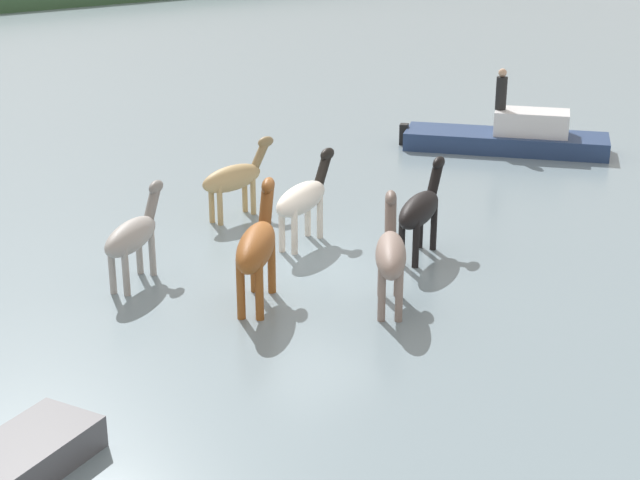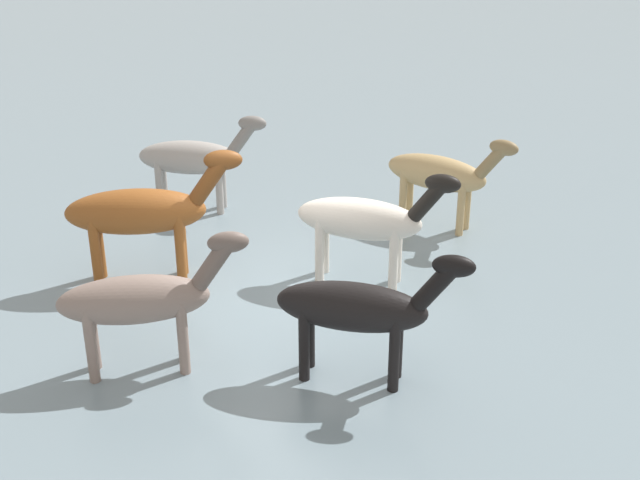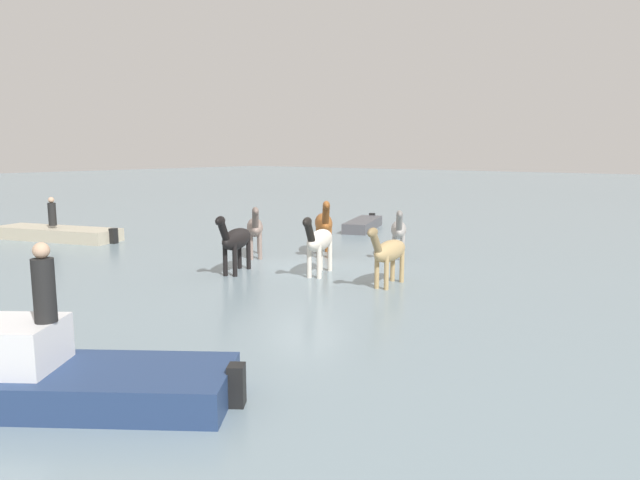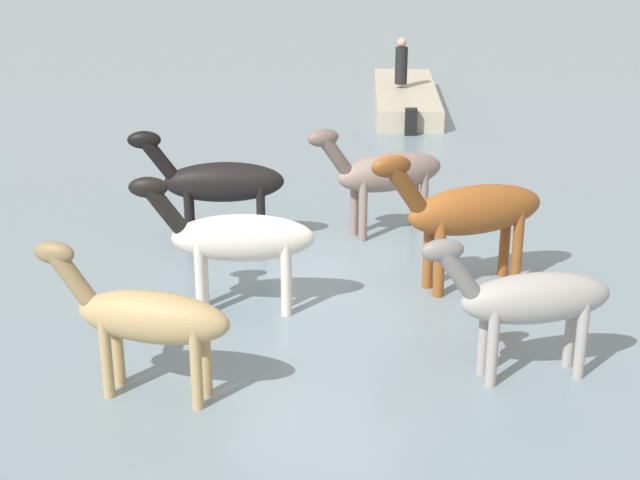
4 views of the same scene
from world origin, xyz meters
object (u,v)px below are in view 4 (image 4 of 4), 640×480
Objects in this scene: boat_skiff_near at (406,101)px; person_watcher_seated at (401,63)px; horse_gray_outer at (385,173)px; horse_mid_herd at (470,211)px; horse_rear_stallion at (219,183)px; horse_lead at (146,317)px; horse_pinto_flank at (529,299)px; horse_dark_mare at (236,238)px.

boat_skiff_near is 0.99m from person_watcher_seated.
boat_skiff_near is (2.27, -9.34, -0.85)m from horse_gray_outer.
horse_mid_herd is 11.84m from person_watcher_seated.
horse_gray_outer is at bearing -85.95° from horse_mid_herd.
boat_skiff_near is at bearing -121.99° from horse_gray_outer.
horse_gray_outer is 2.71m from horse_rear_stallion.
horse_mid_herd is 11.80m from boat_skiff_near.
horse_lead reaches higher than boat_skiff_near.
horse_pinto_flank is 1.80× the size of person_watcher_seated.
horse_pinto_flank is 3.93m from horse_dark_mare.
horse_rear_stallion is at bearing -79.81° from horse_lead.
horse_pinto_flank is at bearing -176.91° from boat_skiff_near.
horse_dark_mare reaches higher than horse_pinto_flank.
horse_gray_outer is 9.65m from boat_skiff_near.
person_watcher_seated is (1.52, -15.37, 0.20)m from horse_lead.
horse_mid_herd is at bearing 110.59° from person_watcher_seated.
horse_rear_stallion is (2.30, 1.43, -0.00)m from horse_gray_outer.
horse_mid_herd is 0.39× the size of boat_skiff_near.
horse_gray_outer is at bearing -125.60° from horse_dark_mare.
horse_gray_outer is (-0.96, -3.60, 0.00)m from horse_dark_mare.
horse_pinto_flank is 1.07× the size of horse_gray_outer.
horse_mid_herd is at bearing 152.05° from horse_rear_stallion.
horse_pinto_flank is 5.88m from horse_rear_stallion.
horse_dark_mare is 2.56m from horse_rear_stallion.
horse_gray_outer is 6.07m from horse_lead.
horse_rear_stallion is at bearing -13.82° from horse_gray_outer.
person_watcher_seated reaches higher than horse_lead.
horse_pinto_flank is 14.48m from person_watcher_seated.
horse_gray_outer is at bearing -105.40° from horse_lead.
boat_skiff_near is (4.01, -11.06, -0.95)m from horse_mid_herd.
horse_rear_stallion is 10.80m from person_watcher_seated.
horse_pinto_flank is at bearing 80.18° from horse_gray_outer.
horse_pinto_flank is 0.94× the size of horse_lead.
horse_lead is 0.96× the size of horse_rear_stallion.
horse_mid_herd is at bearing -128.51° from horse_lead.
horse_gray_outer is at bearing 175.52° from boat_skiff_near.
horse_rear_stallion reaches higher than person_watcher_seated.
horse_mid_herd is 4.06m from horse_rear_stallion.
horse_dark_mare is 13.06m from person_watcher_seated.
horse_dark_mare is 2.40m from horse_lead.
person_watcher_seated reaches higher than boat_skiff_near.
horse_gray_outer is (2.94, -4.08, 0.06)m from horse_pinto_flank.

